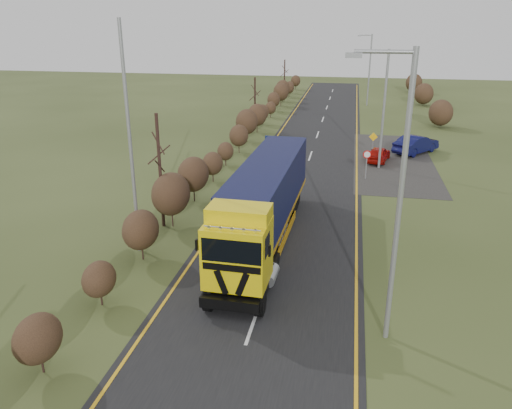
{
  "coord_description": "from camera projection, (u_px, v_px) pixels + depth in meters",
  "views": [
    {
      "loc": [
        3.0,
        -19.39,
        10.43
      ],
      "look_at": [
        -1.17,
        2.55,
        2.11
      ],
      "focal_mm": 35.0,
      "sensor_mm": 36.0,
      "label": 1
    }
  ],
  "objects": [
    {
      "name": "car_blue_sedan",
      "position": [
        416.0,
        144.0,
        41.05
      ],
      "size": [
        4.08,
        4.57,
        1.51
      ],
      "primitive_type": "imported",
      "rotation": [
        0.0,
        0.0,
        2.47
      ],
      "color": "#0A0C3A",
      "rests_on": "ground"
    },
    {
      "name": "streetlight_mid",
      "position": [
        383.0,
        105.0,
        35.6
      ],
      "size": [
        1.82,
        0.18,
        8.51
      ],
      "color": "gray",
      "rests_on": "ground"
    },
    {
      "name": "left_pole",
      "position": [
        130.0,
        143.0,
        22.14
      ],
      "size": [
        0.16,
        0.16,
        10.5
      ],
      "primitive_type": "cylinder",
      "color": "gray",
      "rests_on": "ground"
    },
    {
      "name": "streetlight_far",
      "position": [
        369.0,
        67.0,
        62.51
      ],
      "size": [
        1.86,
        0.18,
        8.73
      ],
      "color": "gray",
      "rests_on": "ground"
    },
    {
      "name": "streetlight_near",
      "position": [
        397.0,
        191.0,
        15.59
      ],
      "size": [
        2.06,
        0.19,
        9.72
      ],
      "color": "gray",
      "rests_on": "ground"
    },
    {
      "name": "layby",
      "position": [
        393.0,
        160.0,
        39.28
      ],
      "size": [
        6.0,
        18.0,
        0.02
      ],
      "primitive_type": "cube",
      "color": "#2A2825",
      "rests_on": "ground"
    },
    {
      "name": "speed_sign",
      "position": [
        367.0,
        159.0,
        34.18
      ],
      "size": [
        0.56,
        0.1,
        2.03
      ],
      "color": "gray",
      "rests_on": "ground"
    },
    {
      "name": "lane_markings",
      "position": [
        296.0,
        198.0,
        30.93
      ],
      "size": [
        7.52,
        116.0,
        0.01
      ],
      "color": "gold",
      "rests_on": "road"
    },
    {
      "name": "warning_board",
      "position": [
        373.0,
        141.0,
        40.56
      ],
      "size": [
        0.69,
        0.11,
        1.82
      ],
      "color": "gray",
      "rests_on": "ground"
    },
    {
      "name": "car_red_hatchback",
      "position": [
        379.0,
        154.0,
        38.71
      ],
      "size": [
        2.14,
        3.66,
        1.17
      ],
      "primitive_type": "imported",
      "rotation": [
        0.0,
        0.0,
        2.91
      ],
      "color": "#A50E08",
      "rests_on": "ground"
    },
    {
      "name": "hedgerow",
      "position": [
        193.0,
        176.0,
        29.77
      ],
      "size": [
        2.24,
        102.04,
        6.05
      ],
      "color": "#312015",
      "rests_on": "ground"
    },
    {
      "name": "road",
      "position": [
        297.0,
        196.0,
        31.21
      ],
      "size": [
        8.0,
        120.0,
        0.02
      ],
      "primitive_type": "cube",
      "color": "black",
      "rests_on": "ground"
    },
    {
      "name": "ground",
      "position": [
        271.0,
        271.0,
        22.01
      ],
      "size": [
        160.0,
        160.0,
        0.0
      ],
      "primitive_type": "plane",
      "color": "#34401B",
      "rests_on": "ground"
    },
    {
      "name": "lorry",
      "position": [
        264.0,
        200.0,
        24.03
      ],
      "size": [
        2.76,
        14.21,
        3.94
      ],
      "rotation": [
        0.0,
        0.0,
        -0.03
      ],
      "color": "black",
      "rests_on": "ground"
    }
  ]
}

